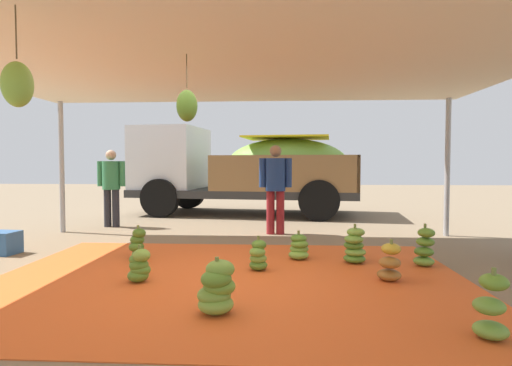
% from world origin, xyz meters
% --- Properties ---
extents(ground_plane, '(40.00, 40.00, 0.00)m').
position_xyz_m(ground_plane, '(0.00, 3.00, 0.00)').
color(ground_plane, '#7F6B51').
extents(tarp_orange, '(5.68, 4.30, 0.01)m').
position_xyz_m(tarp_orange, '(0.00, 0.00, 0.01)').
color(tarp_orange, '#E05B23').
rests_on(tarp_orange, ground).
extents(tent_canopy, '(8.00, 7.00, 2.70)m').
position_xyz_m(tent_canopy, '(-0.01, -0.10, 2.61)').
color(tent_canopy, '#9EA0A5').
rests_on(tent_canopy, ground).
extents(banana_bunch_0, '(0.45, 0.45, 0.52)m').
position_xyz_m(banana_bunch_0, '(0.03, -1.15, 0.24)').
color(banana_bunch_0, '#75A83D').
rests_on(banana_bunch_0, tarp_orange).
extents(banana_bunch_1, '(0.36, 0.35, 0.43)m').
position_xyz_m(banana_bunch_1, '(-1.03, -0.18, 0.19)').
color(banana_bunch_1, '#518428').
rests_on(banana_bunch_1, tarp_orange).
extents(banana_bunch_2, '(0.32, 0.33, 0.45)m').
position_xyz_m(banana_bunch_2, '(0.33, 0.44, 0.19)').
color(banana_bunch_2, '#518428').
rests_on(banana_bunch_2, tarp_orange).
extents(banana_bunch_3, '(0.40, 0.44, 0.41)m').
position_xyz_m(banana_bunch_3, '(0.88, 1.12, 0.18)').
color(banana_bunch_3, '#75A83D').
rests_on(banana_bunch_3, tarp_orange).
extents(banana_bunch_4, '(0.37, 0.41, 0.54)m').
position_xyz_m(banana_bunch_4, '(1.65, 0.93, 0.24)').
color(banana_bunch_4, '#518428').
rests_on(banana_bunch_4, tarp_orange).
extents(banana_bunch_5, '(0.35, 0.31, 0.49)m').
position_xyz_m(banana_bunch_5, '(-1.45, 1.01, 0.22)').
color(banana_bunch_5, '#60932D').
rests_on(banana_bunch_5, tarp_orange).
extents(banana_bunch_6, '(0.32, 0.35, 0.49)m').
position_xyz_m(banana_bunch_6, '(1.90, 0.04, 0.21)').
color(banana_bunch_6, '#996628').
rests_on(banana_bunch_6, tarp_orange).
extents(banana_bunch_7, '(0.38, 0.38, 0.57)m').
position_xyz_m(banana_bunch_7, '(2.56, 0.80, 0.25)').
color(banana_bunch_7, '#6B9E38').
rests_on(banana_bunch_7, tarp_orange).
extents(banana_bunch_8, '(0.38, 0.38, 0.57)m').
position_xyz_m(banana_bunch_8, '(2.27, -1.58, 0.24)').
color(banana_bunch_8, '#6B9E38').
rests_on(banana_bunch_8, tarp_orange).
extents(cargo_truck_main, '(6.25, 3.12, 2.40)m').
position_xyz_m(cargo_truck_main, '(-0.45, 6.65, 1.27)').
color(cargo_truck_main, '#2D2D2D').
rests_on(cargo_truck_main, ground).
extents(worker_0, '(0.62, 0.38, 1.69)m').
position_xyz_m(worker_0, '(-3.09, 4.06, 0.99)').
color(worker_0, '#26262D').
rests_on(worker_0, ground).
extents(worker_1, '(0.64, 0.39, 1.75)m').
position_xyz_m(worker_1, '(0.51, 3.32, 1.02)').
color(worker_1, maroon).
rests_on(worker_1, ground).
extents(crate_0, '(0.44, 0.41, 0.35)m').
position_xyz_m(crate_0, '(-3.63, 1.22, 0.17)').
color(crate_0, '#335B8E').
rests_on(crate_0, ground).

